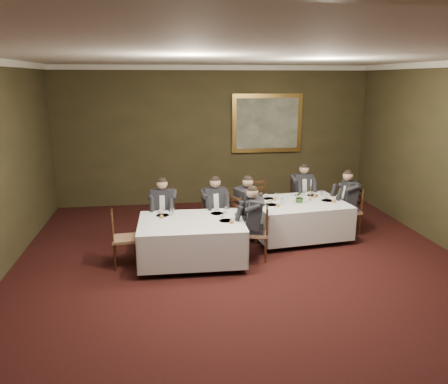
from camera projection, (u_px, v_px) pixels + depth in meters
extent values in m
plane|color=black|center=(253.00, 288.00, 6.82)|extent=(10.00, 10.00, 0.00)
cube|color=silver|center=(257.00, 54.00, 5.94)|extent=(8.00, 10.00, 0.10)
cube|color=#332E19|center=(214.00, 136.00, 11.17)|extent=(8.00, 0.10, 3.50)
cube|color=white|center=(214.00, 68.00, 10.69)|extent=(8.00, 0.10, 0.12)
cube|color=black|center=(299.00, 203.00, 8.83)|extent=(1.91, 1.53, 0.04)
cube|color=white|center=(299.00, 202.00, 8.82)|extent=(1.98, 1.59, 0.02)
cube|color=white|center=(298.00, 218.00, 8.91)|extent=(2.00, 1.62, 0.65)
cube|color=black|center=(191.00, 223.00, 7.65)|extent=(1.80, 1.37, 0.04)
cube|color=white|center=(191.00, 221.00, 7.64)|extent=(1.86, 1.43, 0.02)
cube|color=white|center=(191.00, 239.00, 7.73)|extent=(1.88, 1.45, 0.65)
cube|color=#876044|center=(260.00, 204.00, 9.65)|extent=(0.51, 0.49, 0.05)
cube|color=black|center=(257.00, 192.00, 9.76)|extent=(0.38, 0.10, 0.54)
cube|color=#876044|center=(301.00, 201.00, 9.89)|extent=(0.47, 0.46, 0.05)
cube|color=black|center=(298.00, 189.00, 10.01)|extent=(0.38, 0.06, 0.54)
cube|color=black|center=(302.00, 185.00, 9.80)|extent=(0.44, 0.34, 0.55)
sphere|color=tan|center=(303.00, 168.00, 9.70)|extent=(0.23, 0.23, 0.21)
cube|color=#876044|center=(244.00, 220.00, 8.60)|extent=(0.55, 0.56, 0.05)
cube|color=black|center=(236.00, 209.00, 8.45)|extent=(0.16, 0.37, 0.54)
cube|color=black|center=(244.00, 201.00, 8.51)|extent=(0.44, 0.50, 0.55)
sphere|color=tan|center=(244.00, 182.00, 8.41)|extent=(0.27, 0.27, 0.21)
cube|color=#876044|center=(349.00, 211.00, 9.18)|extent=(0.44, 0.46, 0.05)
cube|color=black|center=(359.00, 199.00, 9.14)|extent=(0.05, 0.38, 0.54)
cube|color=black|center=(350.00, 193.00, 9.08)|extent=(0.33, 0.43, 0.55)
sphere|color=tan|center=(352.00, 176.00, 8.99)|extent=(0.22, 0.22, 0.21)
cube|color=#876044|center=(164.00, 220.00, 8.56)|extent=(0.48, 0.46, 0.05)
cube|color=black|center=(164.00, 206.00, 8.68)|extent=(0.38, 0.07, 0.54)
cube|color=black|center=(163.00, 202.00, 8.46)|extent=(0.45, 0.35, 0.55)
sphere|color=tan|center=(162.00, 183.00, 8.36)|extent=(0.23, 0.23, 0.21)
cube|color=#876044|center=(214.00, 218.00, 8.67)|extent=(0.50, 0.49, 0.05)
cube|color=black|center=(211.00, 204.00, 8.78)|extent=(0.38, 0.09, 0.54)
cube|color=black|center=(214.00, 200.00, 8.58)|extent=(0.47, 0.37, 0.55)
sphere|color=tan|center=(214.00, 182.00, 8.48)|extent=(0.24, 0.24, 0.21)
cube|color=#876044|center=(256.00, 233.00, 7.84)|extent=(0.51, 0.52, 0.05)
cube|color=black|center=(267.00, 221.00, 7.77)|extent=(0.12, 0.38, 0.54)
cube|color=black|center=(256.00, 213.00, 7.75)|extent=(0.40, 0.48, 0.55)
sphere|color=tan|center=(257.00, 193.00, 7.65)|extent=(0.25, 0.25, 0.21)
cube|color=#876044|center=(125.00, 239.00, 7.58)|extent=(0.46, 0.48, 0.05)
cube|color=black|center=(112.00, 226.00, 7.47)|extent=(0.06, 0.38, 0.54)
imported|color=#2D5926|center=(300.00, 196.00, 8.73)|extent=(0.28, 0.26, 0.26)
cylinder|color=gold|center=(310.00, 200.00, 8.93)|extent=(0.07, 0.07, 0.02)
cylinder|color=gold|center=(311.00, 192.00, 8.89)|extent=(0.02, 0.02, 0.30)
cylinder|color=white|center=(311.00, 182.00, 8.84)|extent=(0.02, 0.02, 0.13)
cylinder|color=white|center=(269.00, 198.00, 9.06)|extent=(0.25, 0.25, 0.01)
cylinder|color=white|center=(267.00, 195.00, 9.19)|extent=(0.08, 0.08, 0.05)
cylinder|color=white|center=(277.00, 195.00, 9.06)|extent=(0.06, 0.06, 0.14)
cylinder|color=white|center=(163.00, 215.00, 7.95)|extent=(0.25, 0.25, 0.01)
cylinder|color=white|center=(163.00, 211.00, 8.09)|extent=(0.08, 0.08, 0.05)
cylinder|color=white|center=(172.00, 211.00, 7.96)|extent=(0.06, 0.06, 0.14)
cube|color=tan|center=(267.00, 123.00, 11.22)|extent=(1.83, 0.08, 1.49)
cube|color=#464D33|center=(267.00, 124.00, 11.18)|extent=(1.61, 0.01, 1.27)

